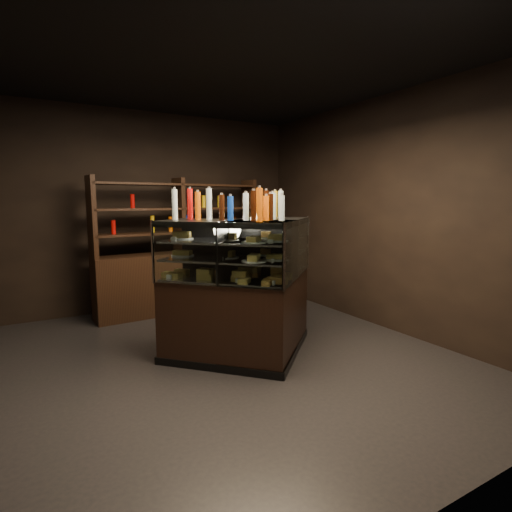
# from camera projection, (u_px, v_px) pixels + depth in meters

# --- Properties ---
(ground) EXTENTS (5.00, 5.00, 0.00)m
(ground) POSITION_uv_depth(u_px,v_px,m) (207.00, 362.00, 4.17)
(ground) COLOR black
(ground) RESTS_ON ground
(room_shell) EXTENTS (5.02, 5.02, 3.01)m
(room_shell) POSITION_uv_depth(u_px,v_px,m) (204.00, 173.00, 3.90)
(room_shell) COLOR black
(room_shell) RESTS_ON ground
(display_case) EXTENTS (1.92, 1.45, 1.48)m
(display_case) POSITION_uv_depth(u_px,v_px,m) (248.00, 311.00, 4.27)
(display_case) COLOR black
(display_case) RESTS_ON ground
(food_display) EXTENTS (1.50, 1.00, 0.46)m
(food_display) POSITION_uv_depth(u_px,v_px,m) (248.00, 253.00, 4.18)
(food_display) COLOR #D7964D
(food_display) RESTS_ON display_case
(bottles_top) EXTENTS (1.32, 0.86, 0.30)m
(bottles_top) POSITION_uv_depth(u_px,v_px,m) (248.00, 206.00, 4.12)
(bottles_top) COLOR yellow
(bottles_top) RESTS_ON display_case
(potted_conifer) EXTENTS (0.31, 0.31, 0.66)m
(potted_conifer) POSITION_uv_depth(u_px,v_px,m) (281.00, 312.00, 4.67)
(potted_conifer) COLOR black
(potted_conifer) RESTS_ON ground
(back_shelving) EXTENTS (2.54, 0.56, 2.00)m
(back_shelving) POSITION_uv_depth(u_px,v_px,m) (180.00, 271.00, 6.06)
(back_shelving) COLOR black
(back_shelving) RESTS_ON ground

